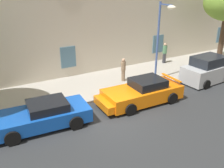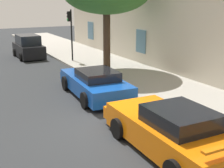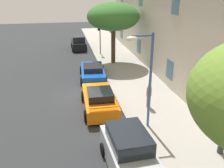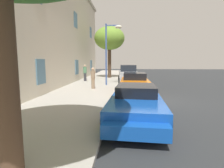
% 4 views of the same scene
% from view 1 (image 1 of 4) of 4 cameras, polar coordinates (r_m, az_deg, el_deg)
% --- Properties ---
extents(ground_plane, '(80.00, 80.00, 0.00)m').
position_cam_1_polar(ground_plane, '(12.90, 0.70, -7.86)').
color(ground_plane, '#2B2D30').
extents(sidewalk, '(60.00, 4.43, 0.14)m').
position_cam_1_polar(sidewalk, '(16.39, -7.04, -0.85)').
color(sidewalk, '#A8A399').
rests_on(sidewalk, ground).
extents(building_facade, '(40.41, 4.83, 10.61)m').
position_cam_1_polar(building_facade, '(19.23, -13.22, 18.38)').
color(building_facade, beige).
rests_on(building_facade, ground).
extents(sportscar_red_lead, '(5.10, 2.38, 1.26)m').
position_cam_1_polar(sportscar_red_lead, '(12.39, -16.80, -7.22)').
color(sportscar_red_lead, '#144CB2').
rests_on(sportscar_red_lead, ground).
extents(sportscar_yellow_flank, '(5.01, 2.26, 1.39)m').
position_cam_1_polar(sportscar_yellow_flank, '(14.29, 6.47, -2.09)').
color(sportscar_yellow_flank, orange).
rests_on(sportscar_yellow_flank, ground).
extents(hatchback_parked, '(3.78, 2.10, 1.83)m').
position_cam_1_polar(hatchback_parked, '(18.45, 21.12, 2.98)').
color(hatchback_parked, '#B2B7BC').
rests_on(hatchback_parked, ground).
extents(street_lamp, '(0.44, 1.42, 5.23)m').
position_cam_1_polar(street_lamp, '(16.59, 11.72, 12.58)').
color(street_lamp, '#3F5999').
rests_on(street_lamp, sidewalk).
extents(pedestrian_admiring, '(0.36, 0.36, 1.70)m').
position_cam_1_polar(pedestrian_admiring, '(21.34, 12.04, 7.05)').
color(pedestrian_admiring, '#333338').
rests_on(pedestrian_admiring, sidewalk).
extents(pedestrian_strolling, '(0.38, 0.38, 1.61)m').
position_cam_1_polar(pedestrian_strolling, '(16.97, 2.62, 3.39)').
color(pedestrian_strolling, '#8C7259').
rests_on(pedestrian_strolling, sidewalk).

